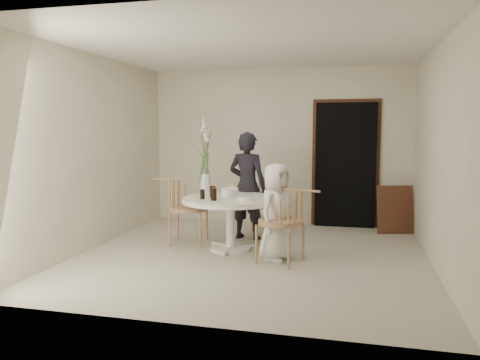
% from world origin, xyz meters
% --- Properties ---
extents(ground, '(4.50, 4.50, 0.00)m').
position_xyz_m(ground, '(0.00, 0.00, 0.00)').
color(ground, beige).
rests_on(ground, ground).
extents(room_shell, '(4.50, 4.50, 4.50)m').
position_xyz_m(room_shell, '(0.00, 0.00, 1.62)').
color(room_shell, white).
rests_on(room_shell, ground).
extents(doorway, '(1.00, 0.10, 2.10)m').
position_xyz_m(doorway, '(1.15, 2.19, 1.05)').
color(doorway, black).
rests_on(doorway, ground).
extents(door_trim, '(1.12, 0.03, 2.22)m').
position_xyz_m(door_trim, '(1.15, 2.23, 1.11)').
color(door_trim, '#572D1E').
rests_on(door_trim, ground).
extents(table, '(1.33, 1.33, 0.73)m').
position_xyz_m(table, '(-0.35, 0.25, 0.62)').
color(table, white).
rests_on(table, ground).
extents(picture_frame, '(0.60, 0.32, 0.76)m').
position_xyz_m(picture_frame, '(1.95, 1.87, 0.38)').
color(picture_frame, '#572D1E').
rests_on(picture_frame, ground).
extents(chair_far, '(0.61, 0.63, 0.88)m').
position_xyz_m(chair_far, '(-0.06, 1.40, 0.57)').
color(chair_far, '#A8815B').
rests_on(chair_far, ground).
extents(chair_right, '(0.66, 0.63, 0.95)m').
position_xyz_m(chair_right, '(0.54, -0.24, 0.62)').
color(chair_right, '#A8815B').
rests_on(chair_right, ground).
extents(chair_left, '(0.61, 0.57, 0.96)m').
position_xyz_m(chair_left, '(-1.16, 0.43, 0.62)').
color(chair_left, '#A8815B').
rests_on(chair_left, ground).
extents(girl, '(0.66, 0.50, 1.62)m').
position_xyz_m(girl, '(-0.27, 0.95, 0.81)').
color(girl, black).
rests_on(girl, ground).
extents(boy, '(0.59, 0.71, 1.24)m').
position_xyz_m(boy, '(0.34, -0.09, 0.62)').
color(boy, white).
rests_on(boy, ground).
extents(birthday_cake, '(0.25, 0.25, 0.17)m').
position_xyz_m(birthday_cake, '(-0.38, 0.32, 0.79)').
color(birthday_cake, white).
rests_on(birthday_cake, table).
extents(cola_tumbler_a, '(0.08, 0.08, 0.13)m').
position_xyz_m(cola_tumbler_a, '(-0.68, 0.02, 0.80)').
color(cola_tumbler_a, black).
rests_on(cola_tumbler_a, table).
extents(cola_tumbler_b, '(0.09, 0.09, 0.17)m').
position_xyz_m(cola_tumbler_b, '(-0.50, -0.05, 0.81)').
color(cola_tumbler_b, black).
rests_on(cola_tumbler_b, table).
extents(cola_tumbler_c, '(0.08, 0.08, 0.16)m').
position_xyz_m(cola_tumbler_c, '(-0.59, 0.21, 0.81)').
color(cola_tumbler_c, black).
rests_on(cola_tumbler_c, table).
extents(cola_tumbler_d, '(0.09, 0.09, 0.15)m').
position_xyz_m(cola_tumbler_d, '(-0.58, 0.17, 0.81)').
color(cola_tumbler_d, black).
rests_on(cola_tumbler_d, table).
extents(plate_stack, '(0.26, 0.26, 0.06)m').
position_xyz_m(plate_stack, '(-0.09, 0.03, 0.76)').
color(plate_stack, white).
rests_on(plate_stack, table).
extents(flower_vase, '(0.15, 0.15, 1.13)m').
position_xyz_m(flower_vase, '(-0.81, 0.56, 1.20)').
color(flower_vase, silver).
rests_on(flower_vase, table).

